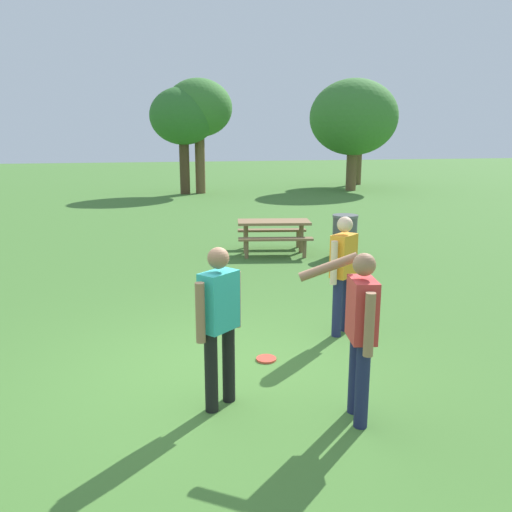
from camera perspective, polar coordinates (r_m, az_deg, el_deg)
The scene contains 11 objects.
ground_plane at distance 5.96m, azimuth -4.37°, elevation -13.24°, with size 120.00×120.00×0.00m, color #447530.
person_thrower at distance 4.97m, azimuth -4.17°, elevation -6.91°, with size 0.51×0.40×1.64m.
person_catcher at distance 6.94m, azimuth 9.81°, elevation -1.31°, with size 0.51×0.40×1.64m.
person_bystander at distance 4.80m, azimuth 11.64°, elevation -7.62°, with size 0.65×0.72×1.64m.
frisbee at distance 6.31m, azimuth 1.16°, elevation -11.53°, with size 0.25×0.25×0.03m, color #E04733.
picnic_table_near at distance 12.02m, azimuth 2.01°, elevation 3.02°, with size 1.98×1.77×0.77m.
trash_can_beside_table at distance 11.87m, azimuth 9.97°, elevation 2.31°, with size 0.59×0.59×0.96m.
tree_tall_left at distance 25.78m, azimuth -8.23°, elevation 15.24°, with size 3.24×3.24×5.17m.
tree_broad_center at distance 26.09m, azimuth -6.47°, elevation 16.14°, with size 3.31×3.31×5.61m.
tree_far_right at distance 27.86m, azimuth 10.94°, elevation 15.07°, with size 4.59×4.59×5.76m.
tree_slender_mid at distance 31.75m, azimuth 11.62°, elevation 15.37°, with size 3.23×3.23×5.58m.
Camera 1 is at (-1.04, -5.25, 2.62)m, focal length 35.46 mm.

